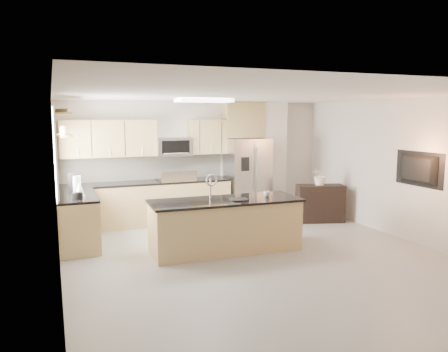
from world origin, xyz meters
name	(u,v)px	position (x,y,z in m)	size (l,w,h in m)	color
floor	(261,259)	(0.00, 0.00, 0.00)	(6.50, 6.50, 0.00)	gray
ceiling	(263,95)	(0.00, 0.00, 2.60)	(6.00, 6.50, 0.02)	white
wall_back	(197,160)	(0.00, 3.25, 1.30)	(6.00, 0.02, 2.60)	beige
wall_front	(428,228)	(0.00, -3.25, 1.30)	(6.00, 0.02, 2.60)	beige
wall_left	(57,191)	(-3.00, 0.00, 1.30)	(0.02, 6.50, 2.60)	beige
wall_right	(410,170)	(3.00, 0.00, 1.30)	(0.02, 6.50, 2.60)	beige
back_counter	(147,203)	(-1.23, 2.93, 0.47)	(3.55, 0.66, 1.44)	tan
left_counter	(77,220)	(-2.67, 1.85, 0.46)	(0.66, 1.50, 0.92)	tan
range	(176,201)	(-0.60, 2.92, 0.47)	(0.76, 0.64, 1.14)	black
upper_cabinets	(140,138)	(-1.30, 3.09, 1.83)	(3.50, 0.33, 0.75)	tan
microwave	(174,147)	(-0.60, 3.04, 1.63)	(0.76, 0.40, 0.40)	#BBBBBD
refrigerator	(247,178)	(1.06, 2.87, 0.89)	(0.92, 0.78, 1.78)	#BBBBBD
partition_column	(272,158)	(1.82, 3.10, 1.30)	(0.60, 0.30, 2.60)	white
window	(56,153)	(-2.98, 1.85, 1.65)	(0.04, 1.15, 1.65)	white
shelf_lower	(62,135)	(-2.85, 1.95, 1.95)	(0.30, 1.20, 0.04)	olive
shelf_upper	(61,114)	(-2.85, 1.95, 2.32)	(0.30, 1.20, 0.04)	olive
ceiling_fixture	(204,100)	(-0.40, 1.60, 2.56)	(1.00, 0.50, 0.06)	white
island	(225,225)	(-0.35, 0.66, 0.44)	(2.58, 1.00, 1.31)	tan
credenza	(320,203)	(2.33, 1.82, 0.40)	(1.00, 0.42, 0.80)	black
cup	(267,194)	(0.42, 0.65, 0.93)	(0.12, 0.12, 0.09)	silver
platter	(238,199)	(-0.16, 0.55, 0.89)	(0.34, 0.34, 0.02)	black
blender	(77,189)	(-2.67, 1.41, 1.09)	(0.17, 0.17, 0.39)	black
kettle	(80,189)	(-2.62, 1.69, 1.04)	(0.22, 0.22, 0.27)	#BBBBBD
coffee_maker	(74,183)	(-2.69, 2.11, 1.09)	(0.20, 0.24, 0.35)	black
bowl	(61,110)	(-2.85, 2.25, 2.38)	(0.39, 0.39, 0.09)	#BBBBBD
flower_vase	(320,170)	(2.31, 1.83, 1.13)	(0.59, 0.51, 0.66)	white
television	(415,169)	(2.91, -0.20, 1.35)	(1.08, 0.14, 0.62)	black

